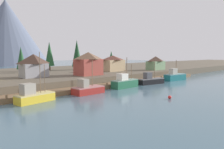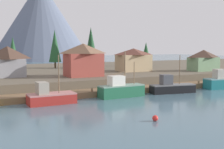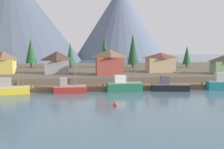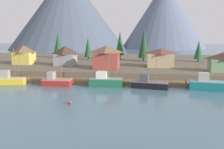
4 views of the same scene
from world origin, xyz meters
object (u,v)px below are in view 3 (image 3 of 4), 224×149
Objects in this scene: fishing_boat_teal at (224,84)px; house_grey at (57,62)px; house_red at (110,62)px; conifer_near_left at (133,49)px; fishing_boat_red at (69,88)px; house_yellow at (3,62)px; fishing_boat_green at (124,86)px; fishing_boat_yellow at (11,89)px; conifer_mid_left at (105,49)px; conifer_near_right at (187,55)px; fishing_boat_black at (169,86)px; channel_buoy at (115,104)px; conifer_back_left at (70,54)px; conifer_mid_right at (31,51)px; house_tan at (160,62)px.

fishing_boat_teal is 44.32m from house_grey.
conifer_near_left is (10.45, 20.80, 3.02)m from house_red.
fishing_boat_red is 0.98× the size of house_red.
house_yellow is 0.54× the size of conifer_near_left.
house_grey is at bearing 129.17° from fishing_boat_green.
conifer_mid_left is at bearing 49.82° from fishing_boat_yellow.
fishing_boat_green is 1.07× the size of conifer_near_right.
fishing_boat_black is at bearing -86.85° from conifer_near_left.
fishing_boat_red is (12.34, 0.18, -0.13)m from fishing_boat_yellow.
house_red is 10.77× the size of channel_buoy.
channel_buoy is (26.73, -35.92, -5.38)m from house_yellow.
conifer_mid_left reaches higher than house_red.
fishing_boat_teal is at bearing -45.01° from conifer_back_left.
conifer_near_left is at bearing -11.60° from conifer_mid_right.
conifer_mid_right is at bearing 159.32° from conifer_back_left.
conifer_near_left is at bearing 73.80° from fishing_boat_green.
conifer_mid_right is at bearing 111.29° from channel_buoy.
conifer_mid_right reaches higher than fishing_boat_teal.
fishing_boat_black is 1.16× the size of conifer_near_right.
conifer_back_left reaches higher than house_red.
fishing_boat_green is (12.31, 0.30, 0.28)m from fishing_boat_red.
fishing_boat_teal is 0.72× the size of conifer_near_left.
house_tan is at bearing 35.17° from fishing_boat_red.
house_yellow is 45.10m from channel_buoy.
fishing_boat_green is 49.09m from conifer_mid_right.
house_tan is (30.03, 0.57, -0.28)m from house_grey.
conifer_back_left reaches higher than fishing_boat_red.
conifer_mid_left reaches higher than conifer_back_left.
house_yellow is 44.92m from house_tan.
fishing_boat_teal is 58.62m from house_yellow.
house_tan is 45.97m from conifer_mid_right.
conifer_near_left is at bearing 37.27° from fishing_boat_yellow.
house_yellow is (-30.83, 20.06, 4.36)m from fishing_boat_green.
conifer_near_left is (24.66, 15.31, 3.29)m from house_grey.
fishing_boat_green is 0.74× the size of conifer_mid_left.
conifer_back_left is at bearing 115.17° from house_red.
house_tan is at bearing 20.94° from house_red.
conifer_back_left is at bearing 107.50° from fishing_boat_green.
house_grey is (-39.80, 19.02, 4.34)m from fishing_boat_teal.
fishing_boat_black is at bearing -35.46° from house_grey.
fishing_boat_green is at bearing 0.41° from fishing_boat_red.
fishing_boat_yellow is 42.03m from conifer_mid_right.
conifer_near_right is (4.38, 35.20, 5.45)m from fishing_boat_teal.
house_tan reaches higher than channel_buoy.
house_grey is at bearing -148.16° from conifer_near_left.
fishing_boat_red reaches higher than fishing_boat_black.
conifer_back_left reaches higher than fishing_boat_yellow.
conifer_mid_left reaches higher than fishing_boat_black.
fishing_boat_teal is at bearing -25.55° from house_grey.
fishing_boat_teal is 1.03× the size of house_tan.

